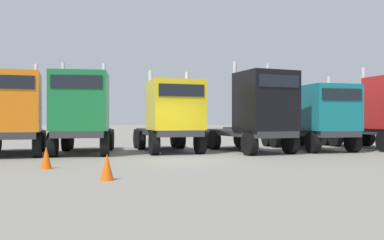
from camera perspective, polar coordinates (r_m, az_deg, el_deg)
ground at (r=16.00m, az=-1.35°, el=-5.74°), size 200.00×200.00×0.00m
semi_truck_orange at (r=19.32m, az=-24.45°, el=1.03°), size 3.32×5.98×4.26m
semi_truck_green at (r=18.97m, az=-15.54°, el=1.05°), size 2.67×5.92×4.33m
semi_truck_yellow at (r=19.43m, az=-2.93°, el=0.60°), size 3.27×6.12×4.05m
semi_truck_black at (r=19.47m, az=9.50°, el=1.11°), size 3.74×6.47×4.46m
semi_truck_teal at (r=21.48m, az=17.81°, el=0.37°), size 3.01×6.54×3.92m
traffic_cone_near at (r=13.93m, az=-20.23°, el=-5.08°), size 0.36×0.36×0.74m
traffic_cone_far at (r=10.87m, az=-12.12°, el=-6.63°), size 0.36×0.36×0.71m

